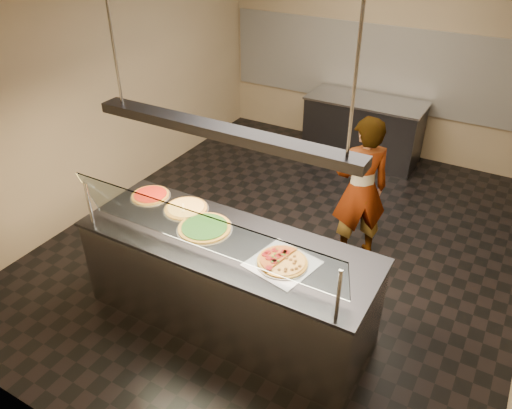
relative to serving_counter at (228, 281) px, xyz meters
The scene contains 19 objects.
ground 1.46m from the serving_counter, 91.79° to the left, with size 5.00×6.00×0.02m, color black.
wall_back 4.51m from the serving_counter, 90.56° to the left, with size 5.00×0.02×3.00m, color tan.
wall_front 1.93m from the serving_counter, 91.52° to the right, with size 5.00×0.02×3.00m, color tan.
wall_left 3.08m from the serving_counter, 151.62° to the left, with size 0.02×6.00×3.00m, color tan.
tile_band 4.44m from the serving_counter, 90.57° to the left, with size 4.90×0.02×1.20m, color silver.
serving_counter is the anchor object (origin of this frame).
sneeze_guard 0.83m from the serving_counter, 90.00° to the right, with size 2.45×0.18×0.54m.
perforated_tray 0.74m from the serving_counter, ahead, with size 0.58×0.58×0.01m.
half_pizza_pepperoni 0.69m from the serving_counter, ahead, with size 0.28×0.44×0.05m.
half_pizza_sausage 0.83m from the serving_counter, ahead, with size 0.28×0.44×0.04m.
pizza_spinach 0.55m from the serving_counter, 169.49° to the left, with size 0.50×0.50×0.03m.
pizza_cheese 0.80m from the serving_counter, 159.18° to the left, with size 0.43×0.43×0.03m.
pizza_tomato 1.18m from the serving_counter, 166.70° to the left, with size 0.39×0.39×0.03m.
pizza_spatula 0.76m from the serving_counter, 161.77° to the left, with size 0.28×0.17×0.02m.
prep_table 3.93m from the serving_counter, 91.40° to the left, with size 1.71×0.74×0.93m.
worker 1.75m from the serving_counter, 67.13° to the left, with size 0.60×0.40×1.65m, color #36323C.
heat_lamp_housing 1.48m from the serving_counter, 90.00° to the left, with size 2.30×0.18×0.08m, color #2D2D31.
lamp_rod_left 2.26m from the serving_counter, behind, with size 0.02×0.02×1.01m, color #B7B7BC.
lamp_rod_right 2.26m from the serving_counter, ahead, with size 0.02×0.02×1.01m, color #B7B7BC.
Camera 1 is at (2.01, -4.29, 3.49)m, focal length 35.00 mm.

